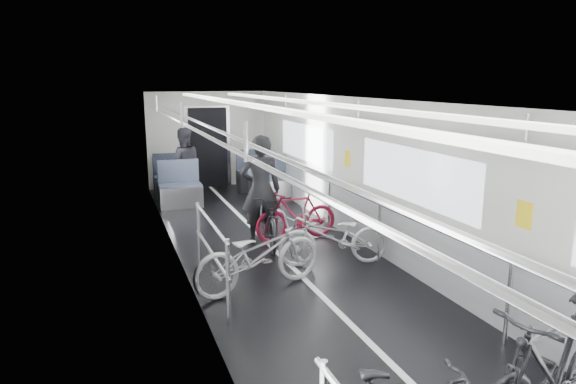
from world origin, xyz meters
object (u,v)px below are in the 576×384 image
Objects in this scene: bike_right_far at (296,215)px; person_seated at (184,164)px; person_standing at (261,189)px; bike_left_far at (258,254)px; bike_aisle at (269,217)px; bike_right_near at (552,370)px; bike_right_mid at (334,237)px.

bike_right_far is 0.90× the size of person_seated.
bike_left_far is at bearing 86.08° from person_standing.
bike_aisle is 3.83m from person_seated.
bike_left_far is at bearing -172.89° from bike_right_near.
bike_left_far is 1.94m from bike_aisle.
bike_left_far is 5.53m from person_seated.
person_standing is at bearing 148.61° from bike_aisle.
bike_right_mid is at bearing 110.54° from person_seated.
person_seated is at bearing -153.42° from bike_right_mid.
bike_aisle is at bearing -34.38° from bike_left_far.
bike_right_mid is 0.90× the size of person_standing.
bike_right_near is at bearing -172.54° from bike_left_far.
bike_right_near reaches higher than bike_right_far.
bike_right_near is 3.95m from bike_right_mid.
bike_left_far is 1.00× the size of person_standing.
person_seated reaches higher than bike_right_mid.
bike_right_far is 3.95m from person_seated.
person_standing is 3.69m from person_seated.
bike_right_far is (1.20, 1.81, -0.03)m from bike_left_far.
bike_left_far is 1.11× the size of person_seated.
bike_right_near is at bearing -3.40° from bike_right_far.
bike_right_mid is 1.00× the size of person_seated.
person_seated is (-1.33, 3.70, 0.37)m from bike_right_far.
bike_right_near is 5.41m from person_standing.
bike_right_near is 1.10× the size of bike_aisle.
bike_right_near is 5.27m from bike_right_far.
bike_left_far is 1.39m from bike_right_mid.
bike_right_mid is 5.23m from person_seated.
person_standing reaches higher than bike_right_mid.
bike_left_far is at bearing -58.48° from bike_right_mid.
bike_right_mid is 1.32m from bike_right_far.
person_seated is at bearing 113.29° from bike_aisle.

